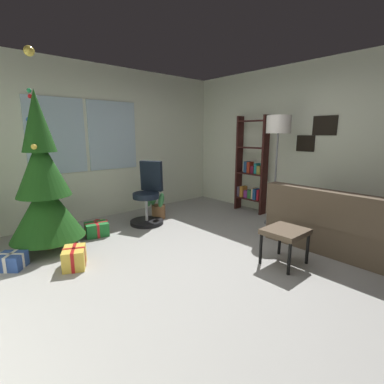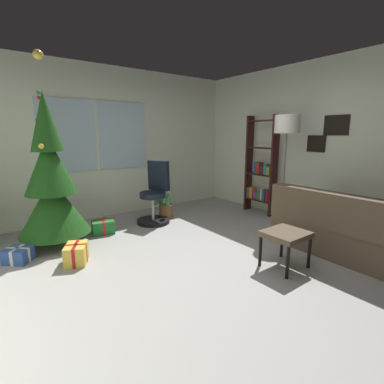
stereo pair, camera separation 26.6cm
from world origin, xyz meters
The scene contains 14 objects.
ground_plane centered at (0.00, 0.00, -0.05)m, with size 4.81×5.19×0.10m, color #9D9B97.
wall_back_with_windows centered at (-0.02, 2.64, 1.34)m, with size 4.81×0.12×2.68m.
wall_right_with_frames centered at (2.46, 0.00, 1.34)m, with size 0.12×5.19×2.68m.
couch centered at (1.71, -0.99, 0.28)m, with size 1.61×1.76×0.82m.
footstool centered at (0.61, -0.66, 0.37)m, with size 0.47×0.43×0.43m.
holiday_tree centered at (-1.33, 1.66, 0.84)m, with size 0.92×0.92×2.52m.
gift_box_red centered at (-0.59, 1.78, 0.09)m, with size 0.30×0.30×0.20m.
gift_box_green centered at (-0.66, 1.71, 0.10)m, with size 0.37×0.33×0.21m.
gift_box_gold centered at (-1.27, 0.89, 0.11)m, with size 0.35×0.39×0.24m.
gift_box_blue centered at (-1.82, 1.33, 0.09)m, with size 0.37×0.36×0.18m.
office_chair centered at (0.27, 1.71, 0.42)m, with size 0.58×0.56×1.06m.
bookshelf centered at (2.19, 1.03, 0.79)m, with size 0.18×0.64×1.84m.
floor_lamp centered at (1.85, 0.28, 1.54)m, with size 0.39×0.39×1.79m.
potted_plant centered at (0.52, 1.82, 0.22)m, with size 0.38×0.34×0.56m.
Camera 1 is at (-2.26, -2.26, 1.51)m, focal length 26.39 mm.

